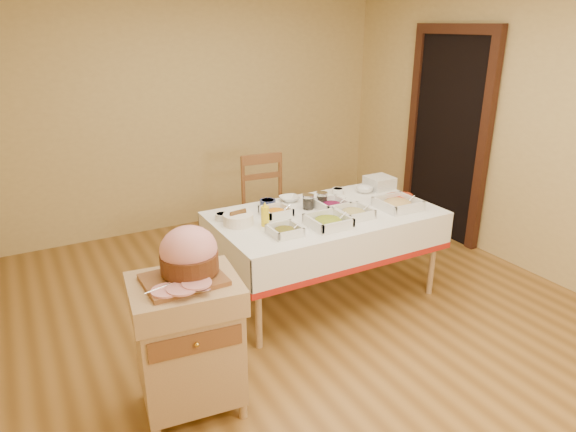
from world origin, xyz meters
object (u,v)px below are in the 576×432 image
at_px(dining_chair, 268,207).
at_px(dining_table, 325,231).
at_px(bread_basket, 238,219).
at_px(plate_stack, 380,183).
at_px(ham_on_board, 188,257).
at_px(mustard_bottle, 265,215).
at_px(butcher_cart, 189,339).
at_px(brass_platter, 398,198).
at_px(preserve_jar_left, 308,202).
at_px(preserve_jar_right, 322,200).

bearing_deg(dining_chair, dining_table, -86.73).
distance_m(bread_basket, plate_stack, 1.53).
height_order(ham_on_board, mustard_bottle, ham_on_board).
xyz_separation_m(bread_basket, plate_stack, (1.52, 0.20, 0.01)).
relative_size(dining_chair, plate_stack, 4.46).
bearing_deg(plate_stack, mustard_bottle, -166.30).
xyz_separation_m(butcher_cart, ham_on_board, (0.05, 0.04, 0.50)).
bearing_deg(mustard_bottle, brass_platter, -1.05).
xyz_separation_m(preserve_jar_left, bread_basket, (-0.65, -0.04, -0.01)).
bearing_deg(dining_table, preserve_jar_left, 119.34).
relative_size(preserve_jar_right, plate_stack, 0.53).
bearing_deg(preserve_jar_right, brass_platter, -16.18).
distance_m(ham_on_board, mustard_bottle, 1.11).
height_order(dining_table, preserve_jar_left, preserve_jar_left).
height_order(butcher_cart, preserve_jar_right, preserve_jar_right).
bearing_deg(ham_on_board, bread_basket, 51.77).
height_order(dining_chair, plate_stack, dining_chair).
distance_m(ham_on_board, preserve_jar_left, 1.60).
distance_m(dining_table, ham_on_board, 1.63).
distance_m(preserve_jar_left, brass_platter, 0.82).
xyz_separation_m(preserve_jar_right, mustard_bottle, (-0.62, -0.17, 0.03)).
height_order(butcher_cart, mustard_bottle, mustard_bottle).
distance_m(dining_chair, plate_stack, 1.10).
xyz_separation_m(dining_chair, plate_stack, (0.85, -0.64, 0.29)).
height_order(preserve_jar_left, mustard_bottle, mustard_bottle).
relative_size(preserve_jar_left, mustard_bottle, 0.65).
bearing_deg(ham_on_board, preserve_jar_right, 31.56).
bearing_deg(mustard_bottle, plate_stack, 13.70).
xyz_separation_m(ham_on_board, plate_stack, (2.19, 1.05, -0.17)).
xyz_separation_m(butcher_cart, brass_platter, (2.16, 0.74, 0.29)).
height_order(dining_table, bread_basket, bread_basket).
height_order(butcher_cart, plate_stack, plate_stack).
distance_m(plate_stack, brass_platter, 0.36).
height_order(dining_table, mustard_bottle, mustard_bottle).
bearing_deg(dining_chair, ham_on_board, -128.35).
relative_size(mustard_bottle, bread_basket, 0.82).
height_order(bread_basket, brass_platter, bread_basket).
relative_size(mustard_bottle, brass_platter, 0.57).
xyz_separation_m(butcher_cart, preserve_jar_left, (1.36, 0.93, 0.33)).
bearing_deg(ham_on_board, butcher_cart, -141.96).
height_order(dining_table, dining_chair, dining_chair).
distance_m(butcher_cart, mustard_bottle, 1.22).
bearing_deg(plate_stack, bread_basket, -172.35).
relative_size(dining_table, preserve_jar_left, 14.81).
relative_size(butcher_cart, ham_on_board, 1.87).
bearing_deg(bread_basket, ham_on_board, -128.23).
height_order(dining_table, plate_stack, plate_stack).
bearing_deg(mustard_bottle, ham_on_board, -139.11).
xyz_separation_m(dining_table, mustard_bottle, (-0.56, -0.02, 0.25)).
relative_size(plate_stack, brass_platter, 0.69).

